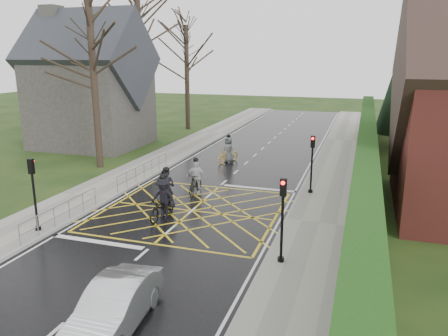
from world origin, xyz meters
The scene contains 22 objects.
ground centered at (0.00, 0.00, 0.00)m, with size 120.00×120.00×0.00m, color black.
road centered at (0.00, 0.00, 0.01)m, with size 9.00×80.00×0.01m, color black.
sidewalk_right centered at (6.00, 0.00, 0.07)m, with size 3.00×80.00×0.15m, color gray.
sidewalk_left centered at (-6.00, 0.00, 0.07)m, with size 3.00×80.00×0.15m, color gray.
stone_wall centered at (7.75, 6.00, 0.35)m, with size 0.50×38.00×0.70m, color slate.
hedge centered at (7.75, 6.00, 2.10)m, with size 0.90×38.00×2.80m, color #10340E.
conifer centered at (10.75, 26.00, 4.99)m, with size 4.60×4.60×10.00m.
church centered at (-13.54, 12.00, 4.93)m, with size 8.80×7.80×11.00m.
tree_near centered at (-9.00, 6.00, 7.91)m, with size 9.24×9.24×11.44m.
tree_mid centered at (-10.00, 14.00, 8.63)m, with size 10.08×10.08×12.48m.
tree_far centered at (-9.30, 22.00, 7.19)m, with size 8.40×8.40×10.40m.
railing_south centered at (-4.65, -3.50, 0.78)m, with size 0.05×5.04×1.03m.
railing_north centered at (-4.65, 4.00, 0.79)m, with size 0.05×6.04×1.03m.
traffic_light_ne centered at (5.10, 4.20, 1.66)m, with size 0.24×0.31×3.21m.
traffic_light_se centered at (5.10, -4.20, 1.66)m, with size 0.24×0.31×3.21m.
traffic_light_sw centered at (-5.10, -4.50, 1.66)m, with size 0.24×0.31×3.21m.
cyclist_rear centered at (-1.44, 0.29, 0.64)m, with size 1.11×2.14×1.98m.
cyclist_back centered at (-1.65, 0.62, 0.71)m, with size 1.11×1.94×1.87m.
cyclist_mid centered at (-0.87, -1.30, 0.76)m, with size 1.28×2.19×2.09m.
cyclist_front centered at (-0.79, 2.54, 0.74)m, with size 1.10×2.02×2.00m.
cyclist_lead centered at (-1.23, 9.80, 0.68)m, with size 1.46×2.13×1.96m.
car centered at (1.49, -9.26, 0.65)m, with size 1.38×3.97×1.31m, color silver.
Camera 1 is at (7.54, -18.29, 7.26)m, focal length 35.00 mm.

